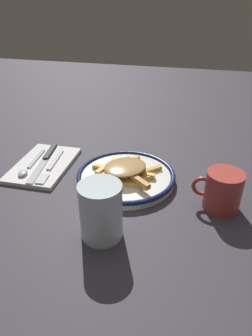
{
  "coord_description": "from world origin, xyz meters",
  "views": [
    {
      "loc": [
        -0.15,
        0.63,
        0.42
      ],
      "look_at": [
        0.0,
        0.0,
        0.04
      ],
      "focal_mm": 32.54,
      "sensor_mm": 36.0,
      "label": 1
    }
  ],
  "objects_px": {
    "napkin": "(44,165)",
    "spoon": "(28,167)",
    "knife": "(46,159)",
    "plate": "(126,177)",
    "fries_heap": "(126,170)",
    "coffee_mug": "(222,191)",
    "water_glass": "(102,211)",
    "fork": "(51,166)"
  },
  "relations": [
    {
      "from": "spoon",
      "to": "coffee_mug",
      "type": "distance_m",
      "value": 0.49
    },
    {
      "from": "napkin",
      "to": "knife",
      "type": "height_order",
      "value": "knife"
    },
    {
      "from": "fries_heap",
      "to": "knife",
      "type": "distance_m",
      "value": 0.24
    },
    {
      "from": "plate",
      "to": "fork",
      "type": "bearing_deg",
      "value": -1.09
    },
    {
      "from": "fork",
      "to": "plate",
      "type": "bearing_deg",
      "value": 178.91
    },
    {
      "from": "napkin",
      "to": "fork",
      "type": "xyz_separation_m",
      "value": [
        -0.03,
        0.01,
        0.01
      ]
    },
    {
      "from": "napkin",
      "to": "spoon",
      "type": "relative_size",
      "value": 1.4
    },
    {
      "from": "knife",
      "to": "fries_heap",
      "type": "bearing_deg",
      "value": 171.22
    },
    {
      "from": "plate",
      "to": "fork",
      "type": "height_order",
      "value": "plate"
    },
    {
      "from": "knife",
      "to": "water_glass",
      "type": "relative_size",
      "value": 1.81
    },
    {
      "from": "plate",
      "to": "water_glass",
      "type": "height_order",
      "value": "water_glass"
    },
    {
      "from": "fork",
      "to": "knife",
      "type": "xyz_separation_m",
      "value": [
        0.03,
        -0.03,
        0.0
      ]
    },
    {
      "from": "knife",
      "to": "water_glass",
      "type": "bearing_deg",
      "value": 135.79
    },
    {
      "from": "fries_heap",
      "to": "water_glass",
      "type": "height_order",
      "value": "water_glass"
    },
    {
      "from": "spoon",
      "to": "plate",
      "type": "bearing_deg",
      "value": -175.9
    },
    {
      "from": "knife",
      "to": "water_glass",
      "type": "height_order",
      "value": "water_glass"
    },
    {
      "from": "napkin",
      "to": "coffee_mug",
      "type": "distance_m",
      "value": 0.47
    },
    {
      "from": "water_glass",
      "to": "coffee_mug",
      "type": "xyz_separation_m",
      "value": [
        -0.22,
        -0.14,
        -0.01
      ]
    },
    {
      "from": "plate",
      "to": "water_glass",
      "type": "xyz_separation_m",
      "value": [
        -0.0,
        0.2,
        0.05
      ]
    },
    {
      "from": "fork",
      "to": "coffee_mug",
      "type": "distance_m",
      "value": 0.44
    },
    {
      "from": "coffee_mug",
      "to": "napkin",
      "type": "bearing_deg",
      "value": -8.73
    },
    {
      "from": "fries_heap",
      "to": "water_glass",
      "type": "bearing_deg",
      "value": 90.78
    },
    {
      "from": "spoon",
      "to": "fork",
      "type": "bearing_deg",
      "value": -157.39
    },
    {
      "from": "fries_heap",
      "to": "knife",
      "type": "relative_size",
      "value": 0.84
    },
    {
      "from": "knife",
      "to": "spoon",
      "type": "height_order",
      "value": "spoon"
    },
    {
      "from": "napkin",
      "to": "spoon",
      "type": "height_order",
      "value": "spoon"
    },
    {
      "from": "fries_heap",
      "to": "napkin",
      "type": "relative_size",
      "value": 0.83
    },
    {
      "from": "fries_heap",
      "to": "coffee_mug",
      "type": "distance_m",
      "value": 0.23
    },
    {
      "from": "fork",
      "to": "knife",
      "type": "bearing_deg",
      "value": -44.01
    },
    {
      "from": "plate",
      "to": "fries_heap",
      "type": "xyz_separation_m",
      "value": [
        -0.0,
        0.0,
        0.02
      ]
    },
    {
      "from": "fries_heap",
      "to": "spoon",
      "type": "height_order",
      "value": "fries_heap"
    },
    {
      "from": "fries_heap",
      "to": "fork",
      "type": "relative_size",
      "value": 1.0
    },
    {
      "from": "spoon",
      "to": "fries_heap",
      "type": "bearing_deg",
      "value": -176.35
    },
    {
      "from": "plate",
      "to": "fries_heap",
      "type": "relative_size",
      "value": 1.4
    },
    {
      "from": "knife",
      "to": "spoon",
      "type": "distance_m",
      "value": 0.06
    },
    {
      "from": "plate",
      "to": "fork",
      "type": "xyz_separation_m",
      "value": [
        0.21,
        -0.0,
        0.0
      ]
    },
    {
      "from": "plate",
      "to": "knife",
      "type": "bearing_deg",
      "value": -8.3
    },
    {
      "from": "spoon",
      "to": "coffee_mug",
      "type": "bearing_deg",
      "value": 175.74
    },
    {
      "from": "fork",
      "to": "fries_heap",
      "type": "bearing_deg",
      "value": 178.34
    },
    {
      "from": "plate",
      "to": "napkin",
      "type": "xyz_separation_m",
      "value": [
        0.24,
        -0.02,
        -0.01
      ]
    },
    {
      "from": "napkin",
      "to": "water_glass",
      "type": "relative_size",
      "value": 1.84
    },
    {
      "from": "coffee_mug",
      "to": "plate",
      "type": "bearing_deg",
      "value": -13.61
    }
  ]
}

